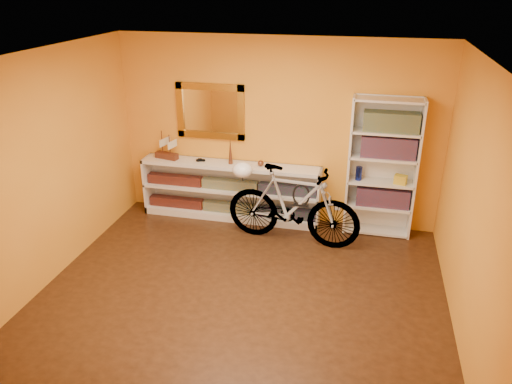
% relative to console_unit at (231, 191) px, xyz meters
% --- Properties ---
extents(floor, '(4.50, 4.00, 0.01)m').
position_rel_console_unit_xyz_m(floor, '(0.64, -1.81, -0.43)').
color(floor, black).
rests_on(floor, ground).
extents(ceiling, '(4.50, 4.00, 0.01)m').
position_rel_console_unit_xyz_m(ceiling, '(0.64, -1.81, 2.18)').
color(ceiling, silver).
rests_on(ceiling, ground).
extents(back_wall, '(4.50, 0.01, 2.60)m').
position_rel_console_unit_xyz_m(back_wall, '(0.64, 0.19, 0.88)').
color(back_wall, orange).
rests_on(back_wall, ground).
extents(left_wall, '(0.01, 4.00, 2.60)m').
position_rel_console_unit_xyz_m(left_wall, '(-1.62, -1.81, 0.88)').
color(left_wall, orange).
rests_on(left_wall, ground).
extents(right_wall, '(0.01, 4.00, 2.60)m').
position_rel_console_unit_xyz_m(right_wall, '(2.89, -1.81, 0.88)').
color(right_wall, orange).
rests_on(right_wall, ground).
extents(gilt_mirror, '(0.98, 0.06, 0.78)m').
position_rel_console_unit_xyz_m(gilt_mirror, '(-0.31, 0.15, 1.12)').
color(gilt_mirror, olive).
rests_on(gilt_mirror, back_wall).
extents(wall_socket, '(0.09, 0.02, 0.09)m').
position_rel_console_unit_xyz_m(wall_socket, '(1.54, 0.17, -0.17)').
color(wall_socket, silver).
rests_on(wall_socket, back_wall).
extents(console_unit, '(2.60, 0.35, 0.85)m').
position_rel_console_unit_xyz_m(console_unit, '(0.00, 0.00, 0.00)').
color(console_unit, silver).
rests_on(console_unit, floor).
extents(cd_row_lower, '(2.50, 0.13, 0.14)m').
position_rel_console_unit_xyz_m(cd_row_lower, '(0.00, -0.02, -0.26)').
color(cd_row_lower, black).
rests_on(cd_row_lower, console_unit).
extents(cd_row_upper, '(2.50, 0.13, 0.14)m').
position_rel_console_unit_xyz_m(cd_row_upper, '(0.00, -0.02, 0.11)').
color(cd_row_upper, navy).
rests_on(cd_row_upper, console_unit).
extents(model_ship, '(0.37, 0.21, 0.41)m').
position_rel_console_unit_xyz_m(model_ship, '(-0.95, 0.00, 0.63)').
color(model_ship, '#441F13').
rests_on(model_ship, console_unit).
extents(toy_car, '(0.00, 0.01, 0.00)m').
position_rel_console_unit_xyz_m(toy_car, '(-0.44, 0.00, 0.43)').
color(toy_car, black).
rests_on(toy_car, console_unit).
extents(bronze_ornament, '(0.06, 0.06, 0.37)m').
position_rel_console_unit_xyz_m(bronze_ornament, '(0.01, 0.00, 0.61)').
color(bronze_ornament, brown).
rests_on(bronze_ornament, console_unit).
extents(decorative_orb, '(0.09, 0.09, 0.09)m').
position_rel_console_unit_xyz_m(decorative_orb, '(0.45, 0.00, 0.47)').
color(decorative_orb, brown).
rests_on(decorative_orb, console_unit).
extents(bookcase, '(0.90, 0.30, 1.90)m').
position_rel_console_unit_xyz_m(bookcase, '(2.09, 0.03, 0.52)').
color(bookcase, silver).
rests_on(bookcase, floor).
extents(book_row_a, '(0.70, 0.22, 0.26)m').
position_rel_console_unit_xyz_m(book_row_a, '(2.14, 0.03, 0.12)').
color(book_row_a, maroon).
rests_on(book_row_a, bookcase).
extents(book_row_b, '(0.70, 0.22, 0.28)m').
position_rel_console_unit_xyz_m(book_row_b, '(2.14, 0.03, 0.83)').
color(book_row_b, maroon).
rests_on(book_row_b, bookcase).
extents(book_row_c, '(0.70, 0.22, 0.25)m').
position_rel_console_unit_xyz_m(book_row_c, '(2.14, 0.03, 1.16)').
color(book_row_c, navy).
rests_on(book_row_c, bookcase).
extents(travel_mug, '(0.08, 0.08, 0.19)m').
position_rel_console_unit_xyz_m(travel_mug, '(1.80, 0.01, 0.43)').
color(travel_mug, navy).
rests_on(travel_mug, bookcase).
extents(red_tin, '(0.18, 0.18, 0.20)m').
position_rel_console_unit_xyz_m(red_tin, '(1.89, 0.06, 1.14)').
color(red_tin, maroon).
rests_on(red_tin, bookcase).
extents(yellow_bag, '(0.18, 0.15, 0.12)m').
position_rel_console_unit_xyz_m(yellow_bag, '(2.34, -0.01, 0.40)').
color(yellow_bag, gold).
rests_on(yellow_bag, bookcase).
extents(bicycle, '(0.66, 1.87, 1.08)m').
position_rel_console_unit_xyz_m(bicycle, '(0.99, -0.51, 0.11)').
color(bicycle, silver).
rests_on(bicycle, floor).
extents(helmet, '(0.27, 0.26, 0.20)m').
position_rel_console_unit_xyz_m(helmet, '(0.30, -0.44, 0.52)').
color(helmet, white).
rests_on(helmet, bicycle).
extents(u_lock, '(0.23, 0.02, 0.23)m').
position_rel_console_unit_xyz_m(u_lock, '(1.10, -0.53, 0.27)').
color(u_lock, black).
rests_on(u_lock, bicycle).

